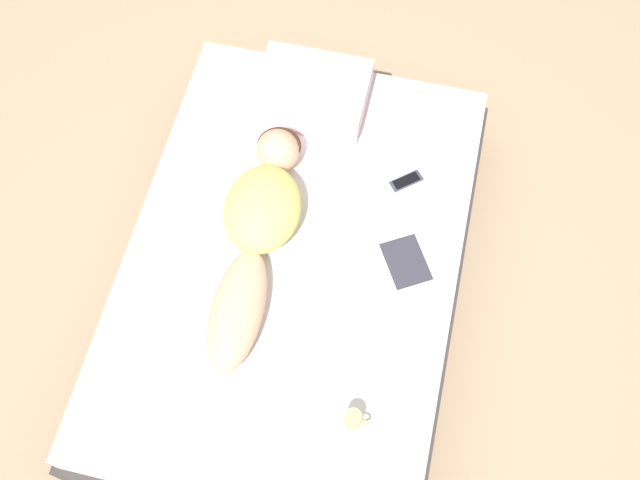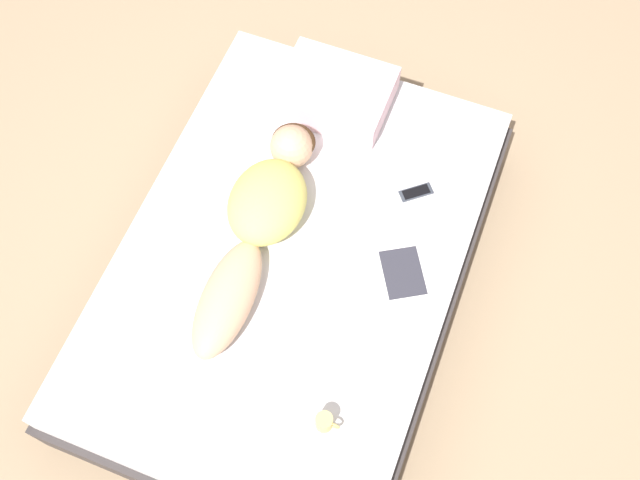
{
  "view_description": "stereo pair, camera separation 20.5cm",
  "coord_description": "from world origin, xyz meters",
  "px_view_note": "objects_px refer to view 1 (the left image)",
  "views": [
    {
      "loc": [
        0.43,
        -1.32,
        3.49
      ],
      "look_at": [
        0.11,
        0.09,
        0.5
      ],
      "focal_mm": 42.0,
      "sensor_mm": 36.0,
      "label": 1
    },
    {
      "loc": [
        0.63,
        -1.26,
        3.49
      ],
      "look_at": [
        0.11,
        0.09,
        0.5
      ],
      "focal_mm": 42.0,
      "sensor_mm": 36.0,
      "label": 2
    }
  ],
  "objects_px": {
    "person": "(259,224)",
    "cell_phone": "(406,181)",
    "open_magazine": "(379,270)",
    "coffee_mug": "(353,419)"
  },
  "relations": [
    {
      "from": "open_magazine",
      "to": "person",
      "type": "bearing_deg",
      "value": 143.49
    },
    {
      "from": "coffee_mug",
      "to": "cell_phone",
      "type": "bearing_deg",
      "value": 89.37
    },
    {
      "from": "person",
      "to": "cell_phone",
      "type": "distance_m",
      "value": 0.73
    },
    {
      "from": "person",
      "to": "cell_phone",
      "type": "relative_size",
      "value": 7.63
    },
    {
      "from": "open_magazine",
      "to": "cell_phone",
      "type": "height_order",
      "value": "same"
    },
    {
      "from": "person",
      "to": "coffee_mug",
      "type": "xyz_separation_m",
      "value": [
        0.58,
        -0.73,
        -0.05
      ]
    },
    {
      "from": "person",
      "to": "open_magazine",
      "type": "relative_size",
      "value": 1.91
    },
    {
      "from": "person",
      "to": "coffee_mug",
      "type": "distance_m",
      "value": 0.94
    },
    {
      "from": "cell_phone",
      "to": "coffee_mug",
      "type": "bearing_deg",
      "value": -40.15
    },
    {
      "from": "person",
      "to": "open_magazine",
      "type": "height_order",
      "value": "person"
    }
  ]
}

